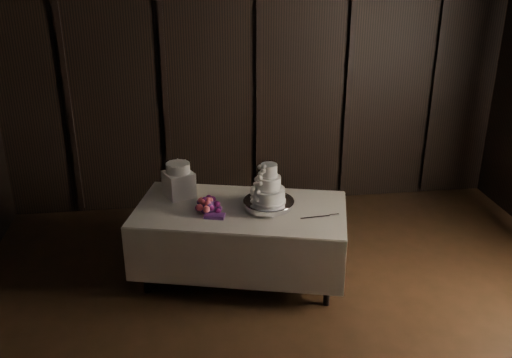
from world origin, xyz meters
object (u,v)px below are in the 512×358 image
Objects in this scene: cake_stand at (269,205)px; small_cake at (178,168)px; bouquet at (208,206)px; box_pedestal at (179,184)px; display_table at (241,240)px; wedding_cake at (266,187)px.

small_cake reaches higher than cake_stand.
box_pedestal is (-0.26, 0.41, 0.06)m from bouquet.
box_pedestal is at bearing 122.90° from bouquet.
display_table is 0.47m from cake_stand.
small_cake is at bearing 122.90° from bouquet.
wedding_cake is at bearing -28.90° from small_cake.
small_cake is at bearing 0.00° from box_pedestal.
wedding_cake reaches higher than cake_stand.
small_cake is (-0.57, 0.36, 0.64)m from display_table.
wedding_cake is 0.93m from box_pedestal.
display_table is at bearing -32.43° from small_cake.
cake_stand is at bearing -27.28° from small_cake.
small_cake is (0.00, 0.00, 0.17)m from box_pedestal.
bouquet is at bearing -57.10° from small_cake.
cake_stand is at bearing 0.58° from display_table.
box_pedestal is 1.11× the size of small_cake.
cake_stand is 1.32× the size of wedding_cake.
small_cake is at bearing 152.72° from cake_stand.
box_pedestal reaches higher than display_table.
cake_stand is 1.22× the size of bouquet.
small_cake reaches higher than bouquet.
wedding_cake is 1.57× the size of small_cake.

